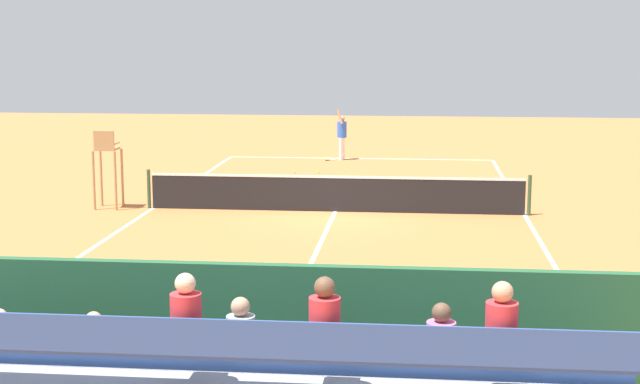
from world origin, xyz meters
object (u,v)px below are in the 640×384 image
at_px(tennis_net, 335,193).
at_px(tennis_player, 342,133).
at_px(umpire_chair, 107,161).
at_px(courtside_bench, 473,366).
at_px(tennis_ball_near, 295,172).
at_px(tennis_ball_far, 318,172).
at_px(tennis_racket, 332,160).

xyz_separation_m(tennis_net, tennis_player, (0.67, -10.58, 0.51)).
bearing_deg(umpire_chair, courtside_bench, 124.73).
relative_size(umpire_chair, tennis_ball_near, 32.42).
distance_m(tennis_ball_near, tennis_ball_far, 0.82).
bearing_deg(tennis_player, tennis_racket, 16.14).
relative_size(tennis_player, tennis_racket, 3.42).
height_order(tennis_net, tennis_racket, tennis_net).
xyz_separation_m(tennis_racket, tennis_ball_far, (0.15, 3.44, 0.02)).
bearing_deg(courtside_bench, umpire_chair, -55.27).
bearing_deg(tennis_ball_near, tennis_ball_far, 179.09).
relative_size(tennis_ball_near, tennis_ball_far, 1.00).
distance_m(umpire_chair, tennis_player, 12.07).
height_order(umpire_chair, tennis_ball_far, umpire_chair).
bearing_deg(tennis_racket, courtside_bench, 99.41).
relative_size(umpire_chair, tennis_player, 1.11).
bearing_deg(umpire_chair, tennis_racket, -115.94).
xyz_separation_m(tennis_net, courtside_bench, (-2.90, 13.27, 0.06)).
bearing_deg(tennis_ball_far, umpire_chair, 55.08).
distance_m(tennis_net, tennis_racket, 10.53).
relative_size(tennis_net, tennis_ball_far, 156.06).
bearing_deg(tennis_ball_near, tennis_net, 105.92).
relative_size(tennis_net, tennis_ball_near, 156.06).
bearing_deg(courtside_bench, tennis_ball_near, -76.42).
xyz_separation_m(tennis_net, tennis_ball_far, (1.19, -7.03, -0.47)).
distance_m(tennis_racket, tennis_ball_far, 3.44).
bearing_deg(umpire_chair, tennis_ball_near, -120.24).
bearing_deg(courtside_bench, tennis_net, -77.68).
xyz_separation_m(tennis_racket, tennis_ball_near, (0.97, 3.43, 0.02)).
bearing_deg(tennis_player, umpire_chair, 62.70).
distance_m(tennis_net, tennis_ball_far, 7.15).
relative_size(umpire_chair, courtside_bench, 1.19).
bearing_deg(tennis_net, umpire_chair, 1.34).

